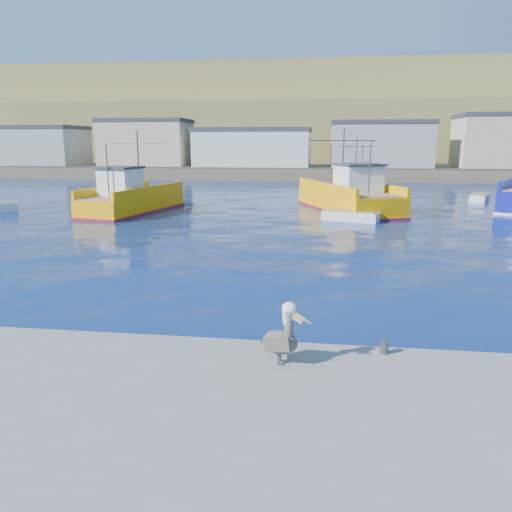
{
  "coord_description": "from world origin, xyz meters",
  "views": [
    {
      "loc": [
        1.46,
        -14.81,
        5.42
      ],
      "look_at": [
        -0.86,
        2.29,
        1.49
      ],
      "focal_mm": 35.0,
      "sensor_mm": 36.0,
      "label": 1
    }
  ],
  "objects": [
    {
      "name": "far_shore",
      "position": [
        0.0,
        109.2,
        8.98
      ],
      "size": [
        200.0,
        81.0,
        24.0
      ],
      "color": "brown",
      "rests_on": "ground"
    },
    {
      "name": "ground",
      "position": [
        0.0,
        0.0,
        0.0
      ],
      "size": [
        260.0,
        260.0,
        0.0
      ],
      "primitive_type": "plane",
      "color": "#071A54",
      "rests_on": "ground"
    },
    {
      "name": "pelican",
      "position": [
        0.62,
        -4.28,
        1.13
      ],
      "size": [
        1.2,
        0.62,
        1.48
      ],
      "color": "#595451",
      "rests_on": "dock"
    },
    {
      "name": "boat_orange",
      "position": [
        5.1,
        41.76,
        1.0
      ],
      "size": [
        4.09,
        7.98,
        5.99
      ],
      "color": "#DD3E03",
      "rests_on": "ground"
    },
    {
      "name": "dock_bollards",
      "position": [
        0.6,
        -3.4,
        0.65
      ],
      "size": [
        36.2,
        0.2,
        0.3
      ],
      "color": "#4C4C4C",
      "rests_on": "dock"
    },
    {
      "name": "skiff_mid",
      "position": [
        3.41,
        20.81,
        0.27
      ],
      "size": [
        4.15,
        2.62,
        0.85
      ],
      "color": "silver",
      "rests_on": "ground"
    },
    {
      "name": "trawler_yellow_a",
      "position": [
        -13.67,
        23.05,
        1.01
      ],
      "size": [
        5.57,
        11.29,
        6.45
      ],
      "color": "#F4A005",
      "rests_on": "ground"
    },
    {
      "name": "trawler_yellow_b",
      "position": [
        3.52,
        26.25,
        1.1
      ],
      "size": [
        8.56,
        13.07,
        6.65
      ],
      "color": "#F4A005",
      "rests_on": "ground"
    },
    {
      "name": "skiff_far",
      "position": [
        16.17,
        35.0,
        0.27
      ],
      "size": [
        2.74,
        4.06,
        0.84
      ],
      "color": "silver",
      "rests_on": "ground"
    }
  ]
}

